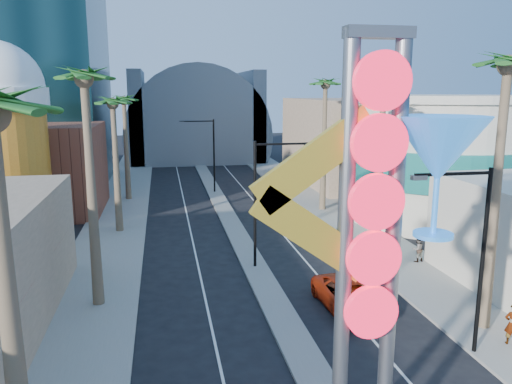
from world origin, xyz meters
TOP-DOWN VIEW (x-y plane):
  - sidewalk_west at (-9.50, 35.00)m, footprint 5.00×100.00m
  - sidewalk_east at (9.50, 35.00)m, footprint 5.00×100.00m
  - median at (0.00, 38.00)m, footprint 1.60×84.00m
  - brick_filler_west at (-16.00, 38.00)m, footprint 10.00×10.00m
  - filler_east at (16.00, 48.00)m, footprint 10.00×20.00m
  - beer_mug at (-17.00, 30.00)m, footprint 7.00×7.00m
  - turquoise_building at (18.00, 30.00)m, footprint 16.60×16.60m
  - canopy at (0.00, 72.00)m, footprint 22.00×16.00m
  - neon_sign at (0.82, 2.96)m, footprint 6.53×2.60m
  - streetlight_0 at (0.55, 20.00)m, footprint 3.79×0.25m
  - streetlight_1 at (-0.55, 44.00)m, footprint 3.79×0.25m
  - streetlight_2 at (6.72, 8.00)m, footprint 3.45×0.25m
  - palm_1 at (-9.00, 16.00)m, footprint 2.40×2.40m
  - palm_2 at (-9.00, 30.00)m, footprint 2.40×2.40m
  - palm_3 at (-9.00, 42.00)m, footprint 2.40×2.40m
  - palm_5 at (9.00, 10.00)m, footprint 2.40×2.40m
  - palm_6 at (9.00, 22.00)m, footprint 2.40×2.40m
  - palm_7 at (9.00, 34.00)m, footprint 2.40×2.40m
  - red_pickup at (3.54, 13.10)m, footprint 2.65×5.45m
  - pedestrian_b at (10.42, 18.86)m, footprint 0.93×0.80m

SIDE VIEW (x-z plane):
  - sidewalk_west at x=-9.50m, z-range 0.00..0.15m
  - sidewalk_east at x=9.50m, z-range 0.00..0.15m
  - median at x=0.00m, z-range 0.00..0.15m
  - red_pickup at x=3.54m, z-range 0.00..1.49m
  - pedestrian_b at x=10.42m, z-range 0.15..1.81m
  - brick_filler_west at x=-16.00m, z-range 0.00..8.00m
  - canopy at x=0.00m, z-range -6.69..15.31m
  - streetlight_2 at x=6.72m, z-range 0.83..8.83m
  - streetlight_0 at x=0.55m, z-range 0.88..8.88m
  - streetlight_1 at x=-0.55m, z-range 0.88..8.88m
  - filler_east at x=16.00m, z-range 0.00..10.00m
  - turquoise_building at x=18.00m, z-range -0.05..10.55m
  - neon_sign at x=0.82m, z-range 1.03..13.58m
  - beer_mug at x=-17.00m, z-range 0.59..15.09m
  - palm_2 at x=-9.00m, z-range 3.88..15.08m
  - palm_3 at x=-9.00m, z-range 3.88..15.08m
  - palm_6 at x=9.00m, z-range 4.08..15.78m
  - palm_1 at x=-9.00m, z-range 4.47..17.17m
  - palm_7 at x=9.00m, z-range 4.47..17.17m
  - palm_5 at x=9.00m, z-range 4.67..17.87m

